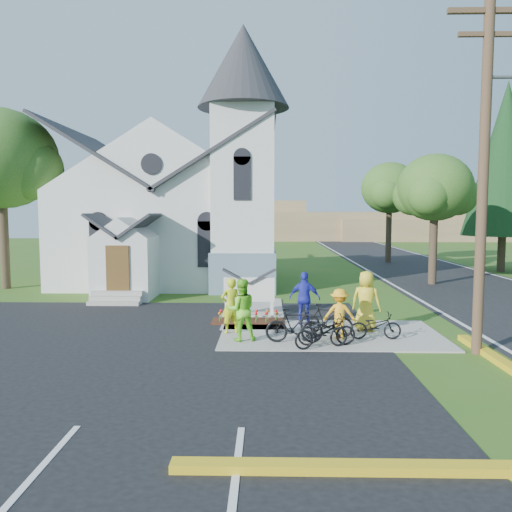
{
  "coord_description": "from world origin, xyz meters",
  "views": [
    {
      "loc": [
        -0.55,
        -15.22,
        3.92
      ],
      "look_at": [
        -0.98,
        5.0,
        2.15
      ],
      "focal_mm": 35.0,
      "sensor_mm": 36.0,
      "label": 1
    }
  ],
  "objects_px": {
    "bike_0": "(326,330)",
    "bike_1": "(294,326)",
    "cyclist_2": "(305,298)",
    "cyclist_3": "(340,314)",
    "church_sign": "(249,290)",
    "utility_pole": "(486,157)",
    "cyclist_1": "(241,310)",
    "cyclist_4": "(366,301)",
    "cyclist_0": "(231,305)",
    "bike_3": "(326,320)",
    "bike_2": "(321,333)",
    "bike_4": "(375,326)"
  },
  "relations": [
    {
      "from": "bike_3",
      "to": "church_sign",
      "type": "bearing_deg",
      "value": 58.64
    },
    {
      "from": "church_sign",
      "to": "cyclist_2",
      "type": "distance_m",
      "value": 2.41
    },
    {
      "from": "bike_0",
      "to": "bike_4",
      "type": "relative_size",
      "value": 1.09
    },
    {
      "from": "cyclist_0",
      "to": "cyclist_1",
      "type": "xyz_separation_m",
      "value": [
        0.38,
        -0.94,
        0.05
      ]
    },
    {
      "from": "cyclist_0",
      "to": "bike_3",
      "type": "bearing_deg",
      "value": 149.99
    },
    {
      "from": "cyclist_1",
      "to": "bike_1",
      "type": "height_order",
      "value": "cyclist_1"
    },
    {
      "from": "cyclist_2",
      "to": "bike_3",
      "type": "height_order",
      "value": "cyclist_2"
    },
    {
      "from": "cyclist_1",
      "to": "cyclist_0",
      "type": "bearing_deg",
      "value": -79.1
    },
    {
      "from": "cyclist_0",
      "to": "cyclist_2",
      "type": "height_order",
      "value": "cyclist_2"
    },
    {
      "from": "bike_0",
      "to": "bike_1",
      "type": "bearing_deg",
      "value": 67.47
    },
    {
      "from": "bike_3",
      "to": "bike_0",
      "type": "bearing_deg",
      "value": -167.83
    },
    {
      "from": "cyclist_2",
      "to": "cyclist_3",
      "type": "bearing_deg",
      "value": 128.75
    },
    {
      "from": "cyclist_1",
      "to": "cyclist_3",
      "type": "bearing_deg",
      "value": 174.58
    },
    {
      "from": "utility_pole",
      "to": "bike_3",
      "type": "height_order",
      "value": "utility_pole"
    },
    {
      "from": "utility_pole",
      "to": "bike_4",
      "type": "relative_size",
      "value": 6.37
    },
    {
      "from": "bike_1",
      "to": "cyclist_2",
      "type": "relative_size",
      "value": 0.94
    },
    {
      "from": "church_sign",
      "to": "bike_3",
      "type": "distance_m",
      "value": 3.95
    },
    {
      "from": "bike_0",
      "to": "cyclist_1",
      "type": "height_order",
      "value": "cyclist_1"
    },
    {
      "from": "bike_4",
      "to": "bike_3",
      "type": "bearing_deg",
      "value": 75.08
    },
    {
      "from": "cyclist_0",
      "to": "bike_2",
      "type": "height_order",
      "value": "cyclist_0"
    },
    {
      "from": "church_sign",
      "to": "cyclist_3",
      "type": "distance_m",
      "value": 4.38
    },
    {
      "from": "church_sign",
      "to": "cyclist_4",
      "type": "xyz_separation_m",
      "value": [
        3.91,
        -2.24,
        0.01
      ]
    },
    {
      "from": "church_sign",
      "to": "bike_0",
      "type": "height_order",
      "value": "church_sign"
    },
    {
      "from": "cyclist_1",
      "to": "cyclist_4",
      "type": "height_order",
      "value": "cyclist_4"
    },
    {
      "from": "bike_1",
      "to": "cyclist_4",
      "type": "height_order",
      "value": "cyclist_4"
    },
    {
      "from": "cyclist_2",
      "to": "bike_3",
      "type": "xyz_separation_m",
      "value": [
        0.56,
        -1.62,
        -0.4
      ]
    },
    {
      "from": "bike_0",
      "to": "bike_2",
      "type": "xyz_separation_m",
      "value": [
        -0.18,
        -0.29,
        -0.01
      ]
    },
    {
      "from": "cyclist_1",
      "to": "bike_3",
      "type": "xyz_separation_m",
      "value": [
        2.64,
        0.59,
        -0.43
      ]
    },
    {
      "from": "bike_3",
      "to": "bike_1",
      "type": "bearing_deg",
      "value": 146.79
    },
    {
      "from": "church_sign",
      "to": "cyclist_0",
      "type": "xyz_separation_m",
      "value": [
        -0.5,
        -2.65,
        -0.09
      ]
    },
    {
      "from": "utility_pole",
      "to": "cyclist_1",
      "type": "height_order",
      "value": "utility_pole"
    },
    {
      "from": "church_sign",
      "to": "bike_2",
      "type": "bearing_deg",
      "value": -63.22
    },
    {
      "from": "church_sign",
      "to": "bike_0",
      "type": "xyz_separation_m",
      "value": [
        2.4,
        -4.11,
        -0.53
      ]
    },
    {
      "from": "bike_1",
      "to": "cyclist_2",
      "type": "xyz_separation_m",
      "value": [
        0.49,
        2.45,
        0.4
      ]
    },
    {
      "from": "church_sign",
      "to": "bike_3",
      "type": "height_order",
      "value": "church_sign"
    },
    {
      "from": "bike_3",
      "to": "cyclist_1",
      "type": "bearing_deg",
      "value": 121.12
    },
    {
      "from": "utility_pole",
      "to": "bike_3",
      "type": "relative_size",
      "value": 5.9
    },
    {
      "from": "cyclist_3",
      "to": "cyclist_4",
      "type": "distance_m",
      "value": 1.47
    },
    {
      "from": "utility_pole",
      "to": "cyclist_4",
      "type": "bearing_deg",
      "value": 137.22
    },
    {
      "from": "church_sign",
      "to": "bike_4",
      "type": "xyz_separation_m",
      "value": [
        3.98,
        -3.38,
        -0.56
      ]
    },
    {
      "from": "cyclist_0",
      "to": "bike_2",
      "type": "relative_size",
      "value": 1.06
    },
    {
      "from": "church_sign",
      "to": "bike_1",
      "type": "xyz_separation_m",
      "value": [
        1.47,
        -3.83,
        -0.46
      ]
    },
    {
      "from": "utility_pole",
      "to": "bike_0",
      "type": "bearing_deg",
      "value": 171.9
    },
    {
      "from": "cyclist_3",
      "to": "bike_3",
      "type": "xyz_separation_m",
      "value": [
        -0.37,
        0.28,
        -0.26
      ]
    },
    {
      "from": "cyclist_2",
      "to": "cyclist_3",
      "type": "height_order",
      "value": "cyclist_2"
    },
    {
      "from": "cyclist_4",
      "to": "cyclist_1",
      "type": "bearing_deg",
      "value": 43.12
    },
    {
      "from": "utility_pole",
      "to": "cyclist_1",
      "type": "bearing_deg",
      "value": 170.58
    },
    {
      "from": "utility_pole",
      "to": "bike_4",
      "type": "xyz_separation_m",
      "value": [
        -2.59,
        1.32,
        -4.94
      ]
    },
    {
      "from": "cyclist_1",
      "to": "bike_2",
      "type": "bearing_deg",
      "value": 149.61
    },
    {
      "from": "cyclist_3",
      "to": "cyclist_1",
      "type": "bearing_deg",
      "value": 14.9
    }
  ]
}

